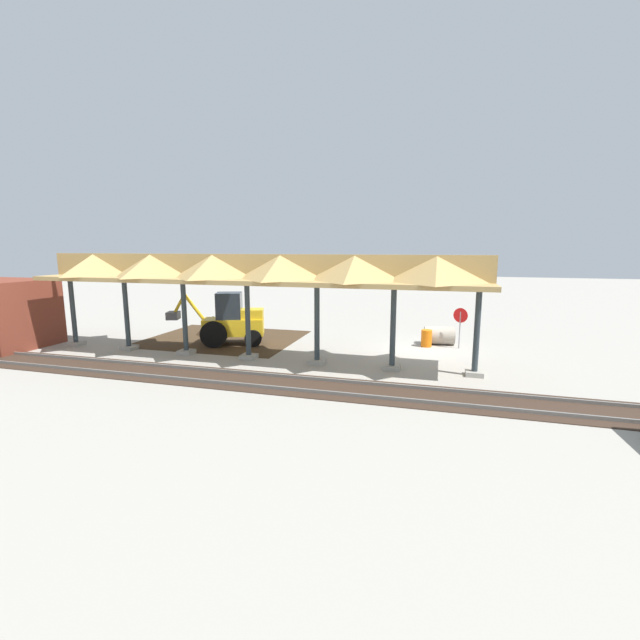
# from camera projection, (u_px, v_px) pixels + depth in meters

# --- Properties ---
(ground_plane) EXTENTS (120.00, 120.00, 0.00)m
(ground_plane) POSITION_uv_depth(u_px,v_px,m) (423.00, 349.00, 22.06)
(ground_plane) COLOR #9E998E
(dirt_work_zone) EXTENTS (8.49, 7.00, 0.01)m
(dirt_work_zone) POSITION_uv_depth(u_px,v_px,m) (224.00, 339.00, 24.63)
(dirt_work_zone) COLOR #42301E
(dirt_work_zone) RESTS_ON ground
(platform_canopy) EXTENTS (21.35, 3.20, 4.90)m
(platform_canopy) POSITION_uv_depth(u_px,v_px,m) (246.00, 270.00, 19.52)
(platform_canopy) COLOR #9E998E
(platform_canopy) RESTS_ON ground
(rail_tracks) EXTENTS (60.00, 2.58, 0.15)m
(rail_tracks) POSITION_uv_depth(u_px,v_px,m) (415.00, 395.00, 15.13)
(rail_tracks) COLOR slate
(rail_tracks) RESTS_ON ground
(stop_sign) EXTENTS (0.70, 0.35, 2.12)m
(stop_sign) POSITION_uv_depth(u_px,v_px,m) (460.00, 320.00, 22.01)
(stop_sign) COLOR gray
(stop_sign) RESTS_ON ground
(backhoe) EXTENTS (5.12, 2.83, 2.82)m
(backhoe) POSITION_uv_depth(u_px,v_px,m) (231.00, 321.00, 23.02)
(backhoe) COLOR yellow
(backhoe) RESTS_ON ground
(dirt_mound) EXTENTS (4.15, 4.15, 2.23)m
(dirt_mound) POSITION_uv_depth(u_px,v_px,m) (214.00, 334.00, 26.01)
(dirt_mound) COLOR #42301E
(dirt_mound) RESTS_ON ground
(concrete_pipe) EXTENTS (1.68, 1.16, 0.98)m
(concrete_pipe) POSITION_uv_depth(u_px,v_px,m) (439.00, 335.00, 23.13)
(concrete_pipe) COLOR #9E9384
(concrete_pipe) RESTS_ON ground
(brick_utility_building) EXTENTS (4.37, 3.80, 3.52)m
(brick_utility_building) POSITION_uv_depth(u_px,v_px,m) (1.00, 314.00, 22.40)
(brick_utility_building) COLOR brown
(brick_utility_building) RESTS_ON ground
(traffic_barrel) EXTENTS (0.56, 0.56, 0.90)m
(traffic_barrel) POSITION_uv_depth(u_px,v_px,m) (426.00, 338.00, 22.60)
(traffic_barrel) COLOR orange
(traffic_barrel) RESTS_ON ground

